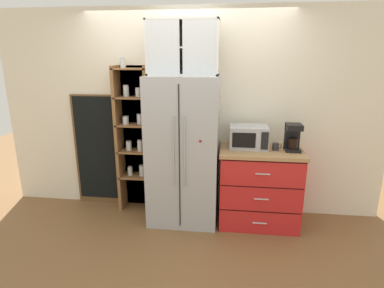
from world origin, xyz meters
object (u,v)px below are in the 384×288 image
(mug_charcoal, at_px, (276,147))
(bottle_clear, at_px, (261,139))
(refrigerator, at_px, (184,151))
(coffee_maker, at_px, (293,137))
(microwave, at_px, (249,137))
(chalkboard_menu, at_px, (97,150))

(mug_charcoal, height_order, bottle_clear, bottle_clear)
(refrigerator, height_order, coffee_maker, refrigerator)
(microwave, xyz_separation_m, mug_charcoal, (0.31, -0.06, -0.09))
(refrigerator, distance_m, microwave, 0.78)
(microwave, height_order, chalkboard_menu, chalkboard_menu)
(microwave, bearing_deg, coffee_maker, -4.88)
(coffee_maker, bearing_deg, chalkboard_menu, 173.79)
(refrigerator, height_order, chalkboard_menu, refrigerator)
(coffee_maker, bearing_deg, mug_charcoal, -172.92)
(refrigerator, relative_size, chalkboard_menu, 1.18)
(microwave, relative_size, chalkboard_menu, 0.29)
(coffee_maker, relative_size, mug_charcoal, 2.92)
(chalkboard_menu, bearing_deg, mug_charcoal, -7.27)
(mug_charcoal, distance_m, bottle_clear, 0.19)
(coffee_maker, bearing_deg, microwave, 175.12)
(refrigerator, xyz_separation_m, coffee_maker, (1.25, 0.02, 0.21))
(microwave, bearing_deg, mug_charcoal, -11.92)
(mug_charcoal, relative_size, bottle_clear, 0.42)
(bottle_clear, bearing_deg, refrigerator, -174.72)
(microwave, relative_size, coffee_maker, 1.42)
(refrigerator, xyz_separation_m, microwave, (0.76, 0.07, 0.18))
(mug_charcoal, bearing_deg, refrigerator, -179.93)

